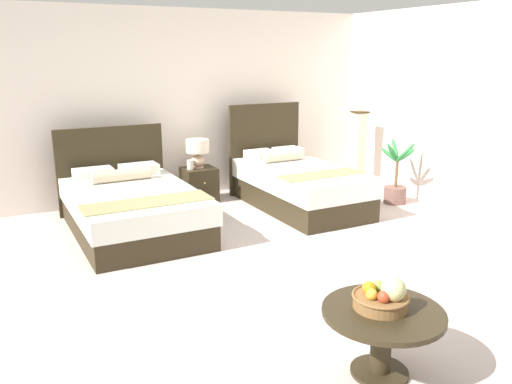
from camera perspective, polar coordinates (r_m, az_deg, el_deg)
The scene contains 12 objects.
ground_plane at distance 5.32m, azimuth 3.54°, elevation -7.96°, with size 9.54×9.70×0.02m, color beige.
wall_back at distance 7.72m, azimuth -7.94°, elevation 9.41°, with size 9.54×0.12×2.66m, color white.
wall_side_right at distance 7.19m, azimuth 23.10°, elevation 7.97°, with size 0.12×5.30×2.66m, color white.
bed_near_window at distance 6.33m, azimuth -13.38°, elevation -1.63°, with size 1.42×2.11×1.13m.
bed_near_corner at distance 7.17m, azimuth 4.53°, elevation 0.91°, with size 1.17×2.09×1.33m.
nightstand at distance 7.46m, azimuth -6.22°, elevation 0.80°, with size 0.45×0.45×0.49m.
table_lamp at distance 7.37m, azimuth -6.39°, elevation 4.61°, with size 0.33×0.33×0.40m.
vase at distance 7.31m, azimuth -7.17°, elevation 2.97°, with size 0.09×0.09×0.13m.
coffee_table at distance 3.59m, azimuth 13.61°, elevation -14.08°, with size 0.79×0.79×0.46m.
fruit_bowl at distance 3.52m, azimuth 13.64°, elevation -11.06°, with size 0.37×0.37×0.23m.
floor_lamp_corner at distance 8.24m, azimuth 11.07°, elevation 4.48°, with size 0.22×0.22×1.20m.
potted_palm at distance 7.59m, azimuth 15.01°, elevation 0.80°, with size 0.54×0.55×0.91m.
Camera 1 is at (-2.50, -4.21, 2.06)m, focal length 36.69 mm.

